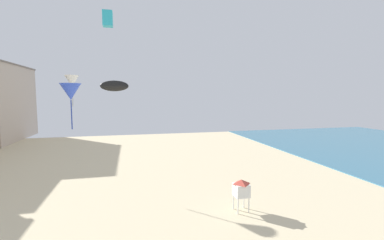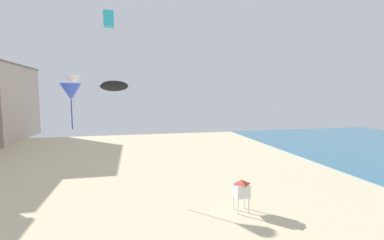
{
  "view_description": "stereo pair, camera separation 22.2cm",
  "coord_description": "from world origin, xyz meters",
  "views": [
    {
      "loc": [
        -0.98,
        -2.14,
        9.1
      ],
      "look_at": [
        3.82,
        17.98,
        7.18
      ],
      "focal_mm": 24.47,
      "sensor_mm": 36.0,
      "label": 1
    },
    {
      "loc": [
        -0.76,
        -2.19,
        9.1
      ],
      "look_at": [
        3.82,
        17.98,
        7.18
      ],
      "focal_mm": 24.47,
      "sensor_mm": 36.0,
      "label": 2
    }
  ],
  "objects": [
    {
      "name": "kite_blue_delta_2",
      "position": [
        -4.96,
        17.6,
        9.37
      ],
      "size": [
        1.42,
        1.42,
        3.22
      ],
      "color": "blue"
    },
    {
      "name": "kite_black_parafoil",
      "position": [
        -1.92,
        15.85,
        9.74
      ],
      "size": [
        1.82,
        0.5,
        0.71
      ],
      "color": "black"
    },
    {
      "name": "lifeguard_stand",
      "position": [
        7.43,
        16.39,
        1.84
      ],
      "size": [
        1.1,
        1.1,
        2.55
      ],
      "rotation": [
        0.0,
        0.0,
        0.39
      ],
      "color": "white",
      "rests_on": "ground"
    },
    {
      "name": "kite_white_delta",
      "position": [
        -6.95,
        28.34,
        10.68
      ],
      "size": [
        1.47,
        1.47,
        3.34
      ],
      "color": "white"
    },
    {
      "name": "kite_cyan_box",
      "position": [
        -3.01,
        27.07,
        17.06
      ],
      "size": [
        1.0,
        1.0,
        1.57
      ],
      "color": "#2DB7CC"
    }
  ]
}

